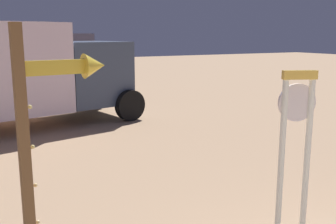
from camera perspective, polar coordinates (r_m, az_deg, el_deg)
standing_clock at (r=4.77m, az=18.05°, el=-3.79°), size 0.42×0.24×2.08m
arrow_sign at (r=3.95m, az=-16.70°, el=-1.16°), size 0.90×0.27×2.58m
box_truck_far at (r=18.27m, az=-22.25°, el=7.59°), size 7.34×3.56×2.84m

